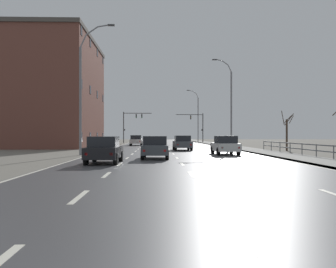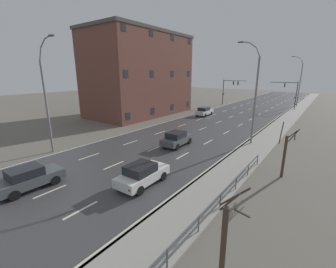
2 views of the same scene
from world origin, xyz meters
name	(u,v)px [view 2 (image 2 of 2)]	position (x,y,z in m)	size (l,w,h in m)	color
ground_plane	(212,125)	(0.00, 48.00, -0.06)	(160.00, 160.00, 0.12)	#666056
road_asphalt_strip	(239,114)	(0.00, 59.99, 0.01)	(14.00, 120.00, 0.03)	#3D3D3F
sidewalk_right	(287,119)	(8.43, 60.00, 0.06)	(3.00, 120.00, 0.12)	gray
street_lamp_midground	(254,96)	(7.45, 42.02, 5.30)	(2.43, 0.24, 10.82)	slate
street_lamp_distant	(299,82)	(7.45, 77.84, 5.56)	(2.57, 0.24, 11.36)	slate
street_lamp_left_bank	(47,100)	(-7.40, 27.69, 5.18)	(2.88, 0.24, 10.67)	slate
traffic_signal_right	(291,91)	(6.86, 71.88, 3.95)	(5.53, 0.36, 5.93)	#38383A
traffic_signal_left	(229,88)	(-6.51, 70.57, 4.24)	(5.60, 0.36, 6.12)	#38383A
car_near_left	(29,178)	(-1.53, 23.02, 0.80)	(1.90, 4.13, 1.57)	#474C51
car_distant	(177,138)	(1.29, 36.65, 0.80)	(1.94, 4.15, 1.57)	#474C51
car_mid_centre	(204,111)	(-4.55, 54.31, 0.80)	(1.85, 4.11, 1.57)	silver
car_far_right	(142,174)	(4.24, 27.99, 0.80)	(1.92, 4.15, 1.57)	silver
brick_building	(140,74)	(-15.33, 48.97, 7.37)	(10.72, 19.97, 14.72)	brown
bare_tree_mid	(224,246)	(11.96, 23.76, 1.94)	(1.13, 1.28, 4.15)	#423328
bare_tree_far	(285,153)	(11.95, 35.16, 1.91)	(1.18, 1.25, 4.16)	#423328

